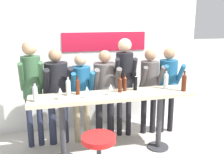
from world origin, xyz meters
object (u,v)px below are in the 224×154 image
wine_bottle_1 (135,82)px  wine_bottle_3 (120,84)px  tasting_table (113,104)px  wine_bottle_6 (68,86)px  wine_bottle_2 (125,83)px  bar_stool (99,152)px  wine_glass_1 (87,90)px  wine_bottle_4 (184,82)px  wine_bottle_5 (35,93)px  wine_glass_2 (111,87)px  person_center_left (81,88)px  wine_bottle_7 (166,80)px  person_center (105,86)px  person_far_right (168,81)px  wine_bottle_0 (78,86)px  wine_glass_0 (60,91)px  person_center_right (124,76)px  person_right (150,82)px  person_left (57,87)px  person_far_left (32,81)px

wine_bottle_1 → wine_bottle_3: wine_bottle_1 is taller
tasting_table → wine_bottle_6: size_ratio=8.54×
wine_bottle_2 → wine_bottle_6: bearing=-179.1°
bar_stool → wine_glass_1: size_ratio=3.90×
wine_bottle_4 → wine_bottle_5: size_ratio=1.17×
tasting_table → wine_glass_2: wine_glass_2 is taller
person_center_left → wine_bottle_7: (1.34, -0.48, 0.18)m
person_center → wine_bottle_4: size_ratio=4.93×
person_far_right → wine_bottle_4: 0.69m
bar_stool → wine_bottle_7: size_ratio=2.14×
wine_bottle_0 → wine_glass_1: size_ratio=1.66×
tasting_table → wine_glass_0: bearing=-174.1°
person_center_right → person_right: (0.48, -0.02, -0.15)m
person_center → wine_bottle_1: size_ratio=5.49×
person_center_left → wine_bottle_7: 1.44m
tasting_table → bar_stool: 0.88m
person_center_left → person_right: 1.27m
wine_bottle_2 → wine_bottle_5: (-1.37, -0.20, 0.00)m
bar_stool → person_center_right: 1.64m
person_left → person_right: (1.68, 0.01, -0.03)m
tasting_table → wine_bottle_1: (0.40, 0.11, 0.30)m
wine_glass_1 → wine_bottle_6: bearing=142.2°
person_center → wine_glass_0: size_ratio=9.18×
person_center_right → wine_bottle_0: person_center_right is taller
person_right → wine_glass_0: size_ratio=9.17×
wine_glass_1 → tasting_table: bearing=13.5°
wine_bottle_1 → wine_glass_0: wine_bottle_1 is taller
person_left → bar_stool: bearing=-76.8°
person_far_left → wine_glass_0: 0.77m
person_right → wine_bottle_5: person_right is taller
person_far_left → wine_glass_2: bearing=-31.6°
wine_bottle_6 → wine_glass_1: bearing=-37.8°
person_center_right → wine_bottle_3: 0.58m
person_far_left → wine_bottle_1: size_ratio=6.16×
bar_stool → person_center_right: (0.73, 1.29, 0.69)m
person_center_left → wine_bottle_0: 0.49m
person_center_right → wine_glass_0: 1.35m
person_far_right → wine_glass_1: size_ratio=9.26×
person_far_right → wine_glass_2: person_far_right is taller
person_center → person_right: (0.85, -0.01, 0.01)m
wine_bottle_1 → wine_bottle_6: size_ratio=0.99×
wine_glass_0 → tasting_table: bearing=5.9°
wine_bottle_6 → wine_glass_2: bearing=-13.7°
bar_stool → person_right: size_ratio=0.43×
wine_glass_0 → wine_bottle_1: bearing=9.3°
tasting_table → person_far_left: bearing=155.2°
wine_bottle_1 → person_right: bearing=46.2°
wine_bottle_2 → wine_glass_2: wine_bottle_2 is taller
bar_stool → person_center_left: (-0.05, 1.25, 0.52)m
person_center_left → wine_glass_2: 0.73m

